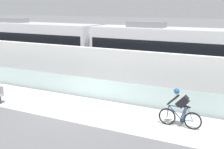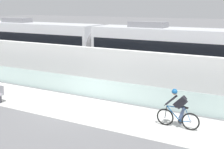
% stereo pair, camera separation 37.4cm
% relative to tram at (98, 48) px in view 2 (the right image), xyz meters
% --- Properties ---
extents(ground_plane, '(200.00, 200.00, 0.00)m').
position_rel_tram_xyz_m(ground_plane, '(2.85, -6.85, -1.89)').
color(ground_plane, slate).
extents(bike_path_deck, '(32.00, 3.20, 0.01)m').
position_rel_tram_xyz_m(bike_path_deck, '(2.85, -6.85, -1.89)').
color(bike_path_deck, silver).
rests_on(bike_path_deck, ground).
extents(glass_parapet, '(32.00, 0.05, 1.04)m').
position_rel_tram_xyz_m(glass_parapet, '(2.85, -5.00, -1.37)').
color(glass_parapet, '#ADC6C1').
rests_on(glass_parapet, ground).
extents(concrete_barrier_wall, '(32.00, 0.36, 2.40)m').
position_rel_tram_xyz_m(concrete_barrier_wall, '(2.85, -3.20, -0.69)').
color(concrete_barrier_wall, silver).
rests_on(concrete_barrier_wall, ground).
extents(tram_rail_near, '(32.00, 0.08, 0.01)m').
position_rel_tram_xyz_m(tram_rail_near, '(2.85, -0.72, -1.89)').
color(tram_rail_near, '#595654').
rests_on(tram_rail_near, ground).
extents(tram_rail_far, '(32.00, 0.08, 0.01)m').
position_rel_tram_xyz_m(tram_rail_far, '(2.85, 0.72, -1.89)').
color(tram_rail_far, '#595654').
rests_on(tram_rail_far, ground).
extents(tram, '(22.56, 2.54, 3.81)m').
position_rel_tram_xyz_m(tram, '(0.00, 0.00, 0.00)').
color(tram, silver).
rests_on(tram, ground).
extents(cyclist_on_bike, '(1.77, 0.58, 1.61)m').
position_rel_tram_xyz_m(cyclist_on_bike, '(7.97, -6.85, -1.11)').
color(cyclist_on_bike, black).
rests_on(cyclist_on_bike, ground).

